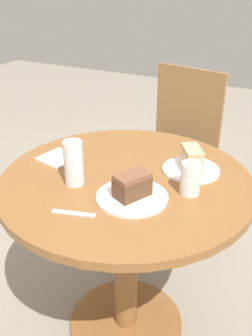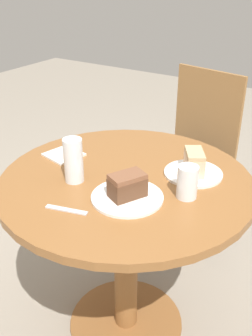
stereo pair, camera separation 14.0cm
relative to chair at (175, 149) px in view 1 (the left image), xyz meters
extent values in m
plane|color=gray|center=(0.11, -0.87, -0.48)|extent=(8.00, 8.00, 0.00)
cylinder|color=brown|center=(0.11, -0.87, -0.47)|extent=(0.50, 0.50, 0.03)
cylinder|color=brown|center=(0.11, -0.87, -0.11)|extent=(0.10, 0.10, 0.70)
cylinder|color=brown|center=(0.11, -0.87, 0.26)|extent=(0.92, 0.92, 0.03)
cylinder|color=olive|center=(-0.25, -0.22, -0.27)|extent=(0.04, 0.04, 0.42)
cylinder|color=olive|center=(0.15, -0.30, -0.27)|extent=(0.04, 0.04, 0.42)
cylinder|color=olive|center=(-0.17, 0.15, -0.27)|extent=(0.04, 0.04, 0.42)
cylinder|color=olive|center=(0.22, 0.07, -0.27)|extent=(0.04, 0.04, 0.42)
cube|color=#2D3342|center=(-0.01, -0.07, -0.05)|extent=(0.52, 0.50, 0.03)
cube|color=olive|center=(0.02, 0.12, 0.20)|extent=(0.42, 0.10, 0.48)
cylinder|color=white|center=(0.31, -0.71, 0.28)|extent=(0.21, 0.21, 0.01)
cylinder|color=white|center=(0.19, -0.98, 0.28)|extent=(0.24, 0.24, 0.01)
cube|color=beige|center=(0.31, -0.71, 0.31)|extent=(0.11, 0.13, 0.07)
cube|color=tan|center=(0.31, -0.71, 0.36)|extent=(0.11, 0.13, 0.02)
cube|color=brown|center=(0.19, -0.98, 0.31)|extent=(0.12, 0.14, 0.06)
cube|color=brown|center=(0.19, -0.98, 0.35)|extent=(0.11, 0.13, 0.02)
cylinder|color=silver|center=(0.35, -0.87, 0.30)|extent=(0.06, 0.06, 0.06)
cylinder|color=white|center=(0.35, -0.87, 0.33)|extent=(0.07, 0.07, 0.11)
cylinder|color=silver|center=(-0.03, -0.98, 0.33)|extent=(0.06, 0.06, 0.13)
cylinder|color=white|center=(-0.03, -0.98, 0.35)|extent=(0.07, 0.07, 0.16)
cube|color=silver|center=(-0.20, -0.85, 0.27)|extent=(0.15, 0.15, 0.01)
cube|color=silver|center=(0.07, -1.15, 0.27)|extent=(0.14, 0.05, 0.00)
camera|label=1|loc=(0.66, -1.98, 0.96)|focal=42.00mm
camera|label=2|loc=(0.78, -1.91, 0.96)|focal=42.00mm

